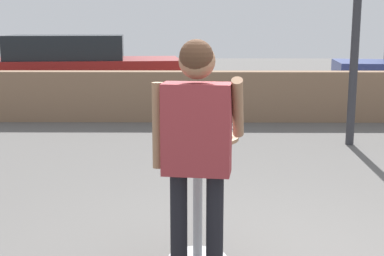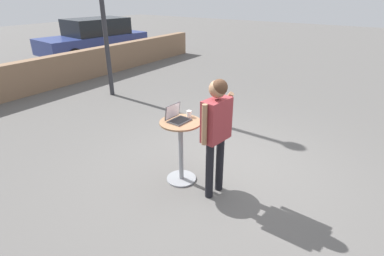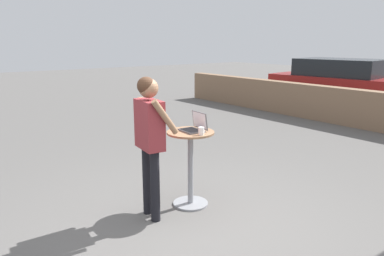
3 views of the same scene
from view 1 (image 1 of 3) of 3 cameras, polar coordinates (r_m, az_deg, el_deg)
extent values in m
cube|color=#84664C|center=(9.93, 3.58, 3.39)|extent=(15.83, 0.35, 0.92)
cylinder|color=gray|center=(4.02, 0.61, -7.66)|extent=(0.07, 0.07, 0.93)
cylinder|color=#8C6647|center=(3.90, 0.62, -1.02)|extent=(0.60, 0.60, 0.02)
cube|color=#515156|center=(3.90, 0.62, -0.67)|extent=(0.32, 0.25, 0.02)
cube|color=black|center=(3.90, 0.62, -0.53)|extent=(0.28, 0.20, 0.00)
cube|color=#515156|center=(4.01, 0.75, 1.35)|extent=(0.30, 0.06, 0.22)
cube|color=white|center=(4.00, 0.75, 1.34)|extent=(0.28, 0.05, 0.20)
cylinder|color=white|center=(3.89, 3.80, -0.17)|extent=(0.07, 0.07, 0.09)
torus|color=white|center=(3.89, 4.52, -0.14)|extent=(0.04, 0.01, 0.04)
cylinder|color=black|center=(3.51, -1.41, -11.54)|extent=(0.11, 0.11, 0.86)
cylinder|color=black|center=(3.48, 2.43, -11.74)|extent=(0.11, 0.11, 0.86)
cube|color=maroon|center=(3.29, 0.52, -0.10)|extent=(0.44, 0.26, 0.57)
sphere|color=#936B4C|center=(3.23, 0.53, 7.18)|extent=(0.22, 0.22, 0.22)
sphere|color=#472D1E|center=(3.20, 0.47, 7.65)|extent=(0.21, 0.21, 0.21)
cylinder|color=#936B4C|center=(3.33, -3.67, 0.26)|extent=(0.07, 0.07, 0.54)
cylinder|color=#936B4C|center=(3.32, 4.91, 2.12)|extent=(0.11, 0.33, 0.42)
cube|color=maroon|center=(12.26, -12.05, 5.51)|extent=(4.69, 2.35, 0.74)
cube|color=black|center=(12.24, -13.23, 8.41)|extent=(2.65, 1.89, 0.52)
cylinder|color=black|center=(13.10, -5.52, 4.57)|extent=(0.65, 0.29, 0.63)
cylinder|color=black|center=(11.37, -5.38, 3.59)|extent=(0.65, 0.29, 0.63)
cylinder|color=black|center=(13.36, -17.62, 4.23)|extent=(0.65, 0.29, 0.63)
cylinder|color=black|center=(11.67, -19.24, 3.21)|extent=(0.65, 0.29, 0.63)
cylinder|color=black|center=(12.57, 19.40, 3.75)|extent=(0.67, 0.30, 0.65)
cylinder|color=black|center=(14.26, 18.02, 4.63)|extent=(0.67, 0.30, 0.65)
camera|label=2|loc=(3.58, -66.76, 19.04)|focal=28.00mm
camera|label=3|loc=(3.77, 75.15, 7.42)|focal=35.00mm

